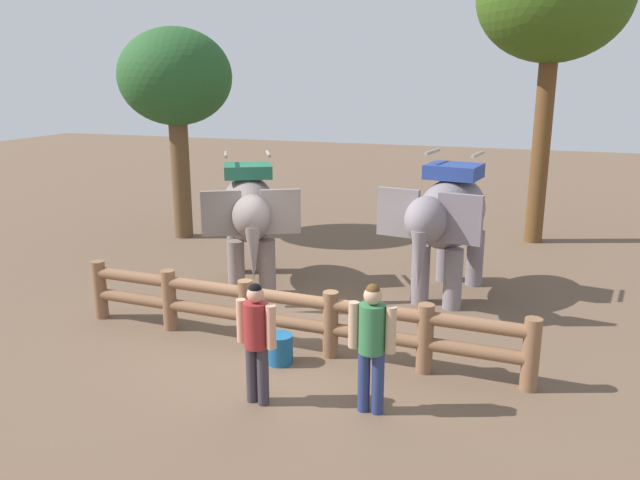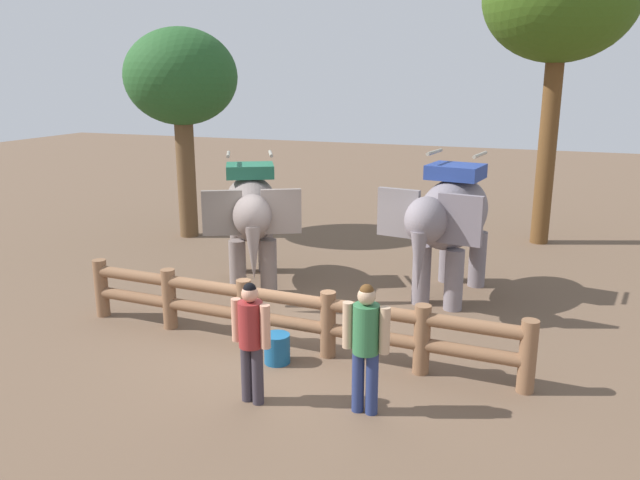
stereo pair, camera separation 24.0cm
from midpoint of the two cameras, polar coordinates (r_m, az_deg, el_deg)
name	(u,v)px [view 2 (the right image)]	position (r m, az deg, el deg)	size (l,w,h in m)	color
ground_plane	(293,341)	(10.48, -1.81, -9.11)	(60.00, 60.00, 0.00)	brown
log_fence	(285,313)	(9.99, -2.50, -6.60)	(7.56, 0.55, 1.05)	brown
elephant_near_left	(251,213)	(12.79, -5.69, 2.46)	(2.52, 3.19, 2.73)	slate
elephant_center	(450,218)	(12.25, 12.21, 1.93)	(1.93, 3.36, 2.83)	slate
tourist_woman_in_black	(251,334)	(8.31, -5.43, -8.49)	(0.59, 0.37, 1.67)	#37303A
tourist_man_in_blue	(366,340)	(8.04, 5.03, -8.97)	(0.62, 0.34, 1.74)	navy
tree_far_left	(181,80)	(16.93, -12.03, 13.93)	(2.87, 2.87, 5.41)	brown
feed_bucket	(277,348)	(9.67, -3.19, -9.77)	(0.39, 0.39, 0.45)	#19598C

